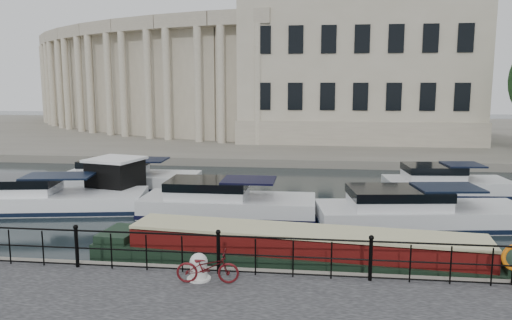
{
  "coord_description": "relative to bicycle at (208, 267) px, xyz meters",
  "views": [
    {
      "loc": [
        2.54,
        -14.84,
        5.63
      ],
      "look_at": [
        0.5,
        2.0,
        3.0
      ],
      "focal_mm": 35.0,
      "sensor_mm": 36.0,
      "label": 1
    }
  ],
  "objects": [
    {
      "name": "ground_plane",
      "position": [
        0.15,
        2.92,
        -0.97
      ],
      "size": [
        160.0,
        160.0,
        0.0
      ],
      "primitive_type": "plane",
      "color": "black",
      "rests_on": "ground"
    },
    {
      "name": "far_bank",
      "position": [
        0.15,
        41.92,
        -0.7
      ],
      "size": [
        120.0,
        42.0,
        0.55
      ],
      "primitive_type": "cube",
      "color": "#6B665B",
      "rests_on": "ground_plane"
    },
    {
      "name": "railing",
      "position": [
        0.15,
        0.67,
        0.23
      ],
      "size": [
        24.14,
        0.14,
        1.22
      ],
      "color": "black",
      "rests_on": "near_quay"
    },
    {
      "name": "civic_building",
      "position": [
        -0.85,
        37.62,
        6.07
      ],
      "size": [
        53.55,
        31.84,
        16.85
      ],
      "color": "#ADA38C",
      "rests_on": "far_bank"
    },
    {
      "name": "bicycle",
      "position": [
        0.0,
        0.0,
        0.0
      ],
      "size": [
        1.65,
        0.69,
        0.85
      ],
      "primitive_type": "imported",
      "rotation": [
        0.0,
        0.0,
        1.65
      ],
      "color": "#4F0E12",
      "rests_on": "near_quay"
    },
    {
      "name": "mooring_bollard",
      "position": [
        -0.28,
        0.2,
        -0.09
      ],
      "size": [
        0.63,
        0.63,
        0.71
      ],
      "color": "silver",
      "rests_on": "near_quay"
    },
    {
      "name": "narrowboat",
      "position": [
        2.37,
        2.84,
        -0.61
      ],
      "size": [
        13.63,
        3.16,
        1.5
      ],
      "rotation": [
        0.0,
        0.0,
        -0.1
      ],
      "color": "black",
      "rests_on": "ground_plane"
    },
    {
      "name": "harbour_hut",
      "position": [
        -6.75,
        10.42,
        -0.02
      ],
      "size": [
        3.59,
        3.21,
        2.19
      ],
      "rotation": [
        0.0,
        0.0,
        -0.24
      ],
      "color": "#6B665B",
      "rests_on": "ground_plane"
    },
    {
      "name": "cabin_cruisers",
      "position": [
        -1.2,
        10.14,
        -0.6
      ],
      "size": [
        27.39,
        9.42,
        1.99
      ],
      "color": "white",
      "rests_on": "ground_plane"
    }
  ]
}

